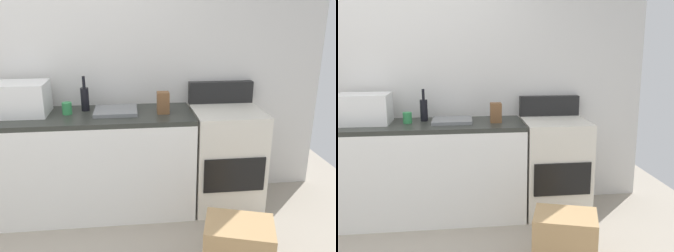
{
  "view_description": "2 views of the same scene",
  "coord_description": "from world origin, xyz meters",
  "views": [
    {
      "loc": [
        0.67,
        -1.68,
        1.73
      ],
      "look_at": [
        0.96,
        0.91,
        0.87
      ],
      "focal_mm": 37.67,
      "sensor_mm": 36.0,
      "label": 1
    },
    {
      "loc": [
        0.64,
        -2.16,
        1.56
      ],
      "look_at": [
        0.99,
        0.73,
        0.95
      ],
      "focal_mm": 39.6,
      "sensor_mm": 36.0,
      "label": 2
    }
  ],
  "objects": [
    {
      "name": "cardboard_box_large",
      "position": [
        1.36,
        0.24,
        0.2
      ],
      "size": [
        0.53,
        0.45,
        0.4
      ],
      "primitive_type": "cube",
      "rotation": [
        0.0,
        0.0,
        -0.3
      ],
      "color": "tan",
      "rests_on": "ground_plane"
    },
    {
      "name": "microwave",
      "position": [
        -0.23,
        1.26,
        1.04
      ],
      "size": [
        0.46,
        0.34,
        0.27
      ],
      "primitive_type": "cube",
      "color": "white",
      "rests_on": "kitchen_counter"
    },
    {
      "name": "knife_block",
      "position": [
        0.95,
        1.17,
        0.99
      ],
      "size": [
        0.1,
        0.1,
        0.18
      ],
      "primitive_type": "cube",
      "color": "brown",
      "rests_on": "kitchen_counter"
    },
    {
      "name": "stove_oven",
      "position": [
        1.52,
        1.21,
        0.47
      ],
      "size": [
        0.6,
        0.61,
        1.1
      ],
      "color": "silver",
      "rests_on": "ground_plane"
    },
    {
      "name": "wall_back",
      "position": [
        0.0,
        1.55,
        1.3
      ],
      "size": [
        5.0,
        0.1,
        2.6
      ],
      "primitive_type": "cube",
      "color": "silver",
      "rests_on": "ground_plane"
    },
    {
      "name": "coffee_mug",
      "position": [
        0.15,
        1.23,
        0.95
      ],
      "size": [
        0.08,
        0.08,
        0.1
      ],
      "primitive_type": "cylinder",
      "color": "#338C4C",
      "rests_on": "kitchen_counter"
    },
    {
      "name": "kitchen_counter",
      "position": [
        0.3,
        1.2,
        0.45
      ],
      "size": [
        1.8,
        0.6,
        0.9
      ],
      "color": "white",
      "rests_on": "ground_plane"
    },
    {
      "name": "wine_bottle",
      "position": [
        0.29,
        1.32,
        1.01
      ],
      "size": [
        0.07,
        0.07,
        0.3
      ],
      "color": "black",
      "rests_on": "kitchen_counter"
    },
    {
      "name": "sink_basin",
      "position": [
        0.55,
        1.23,
        0.92
      ],
      "size": [
        0.36,
        0.32,
        0.03
      ],
      "primitive_type": "cube",
      "color": "slate",
      "rests_on": "kitchen_counter"
    }
  ]
}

